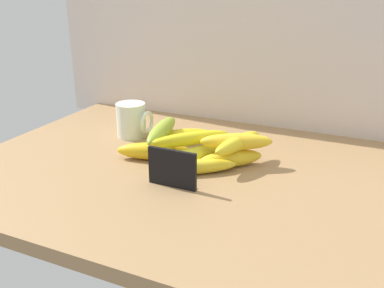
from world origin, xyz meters
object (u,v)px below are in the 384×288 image
at_px(banana_7, 236,142).
at_px(banana_8, 190,139).
at_px(banana_3, 166,145).
at_px(banana_6, 231,159).
at_px(chalkboard_sign, 172,170).
at_px(coffee_mug, 132,120).
at_px(banana_5, 194,167).
at_px(banana_1, 193,156).
at_px(banana_9, 238,143).
at_px(banana_4, 213,151).
at_px(banana_2, 155,151).
at_px(banana_10, 162,130).
at_px(banana_0, 183,136).

relative_size(banana_7, banana_8, 0.84).
relative_size(banana_3, banana_6, 1.28).
height_order(chalkboard_sign, coffee_mug, coffee_mug).
relative_size(banana_6, banana_8, 0.76).
bearing_deg(banana_8, coffee_mug, 156.43).
xyz_separation_m(banana_5, banana_6, (0.06, 0.07, 0.00)).
xyz_separation_m(banana_5, banana_7, (0.07, 0.08, 0.04)).
height_order(banana_1, banana_9, banana_9).
height_order(chalkboard_sign, banana_4, chalkboard_sign).
bearing_deg(banana_1, banana_2, -174.05).
distance_m(banana_9, banana_10, 0.20).
bearing_deg(banana_0, banana_7, -23.58).
bearing_deg(banana_1, banana_5, -61.66).
bearing_deg(coffee_mug, banana_3, -26.62).
height_order(coffee_mug, banana_4, coffee_mug).
xyz_separation_m(chalkboard_sign, banana_2, (-0.10, 0.11, -0.02)).
relative_size(coffee_mug, banana_1, 0.53).
bearing_deg(banana_10, banana_8, -12.26).
relative_size(banana_0, banana_8, 0.82).
height_order(chalkboard_sign, banana_5, chalkboard_sign).
height_order(banana_0, banana_8, banana_8).
bearing_deg(banana_7, banana_0, 156.42).
distance_m(banana_7, banana_9, 0.01).
bearing_deg(coffee_mug, banana_0, 1.59).
xyz_separation_m(banana_3, banana_9, (0.19, -0.00, 0.04)).
bearing_deg(banana_10, banana_2, -86.11).
bearing_deg(banana_3, banana_9, -0.10).
xyz_separation_m(chalkboard_sign, banana_0, (-0.09, 0.24, -0.02)).
relative_size(banana_2, banana_6, 1.21).
distance_m(coffee_mug, banana_7, 0.34).
relative_size(banana_2, banana_10, 0.98).
height_order(banana_4, banana_7, banana_7).
xyz_separation_m(chalkboard_sign, banana_3, (-0.10, 0.16, -0.02)).
height_order(banana_2, banana_6, banana_2).
bearing_deg(chalkboard_sign, banana_1, 93.50).
xyz_separation_m(banana_6, banana_7, (0.01, 0.01, 0.04)).
bearing_deg(banana_5, banana_3, 144.07).
bearing_deg(banana_5, banana_1, 118.34).
distance_m(banana_6, banana_8, 0.11).
height_order(banana_0, banana_9, banana_9).
xyz_separation_m(banana_1, banana_6, (0.09, 0.03, -0.00)).
bearing_deg(banana_8, banana_9, 11.90).
bearing_deg(coffee_mug, banana_2, -41.10).
bearing_deg(banana_10, banana_5, -32.13).
bearing_deg(banana_1, banana_10, 161.70).
height_order(banana_0, banana_10, banana_10).
xyz_separation_m(banana_1, banana_3, (-0.09, 0.04, -0.00)).
bearing_deg(banana_6, chalkboard_sign, -117.87).
height_order(banana_8, banana_10, banana_10).
xyz_separation_m(banana_4, banana_5, (-0.00, -0.11, -0.00)).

